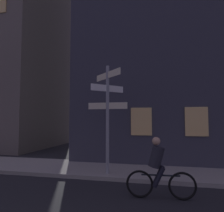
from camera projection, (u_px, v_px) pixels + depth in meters
sidewalk_kerb at (92, 169)px, 8.57m from camera, size 40.00×2.63×0.14m
signpost at (108, 108)px, 7.72m from camera, size 1.47×1.19×3.94m
cyclist at (158, 170)px, 5.54m from camera, size 1.82×0.35×1.61m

